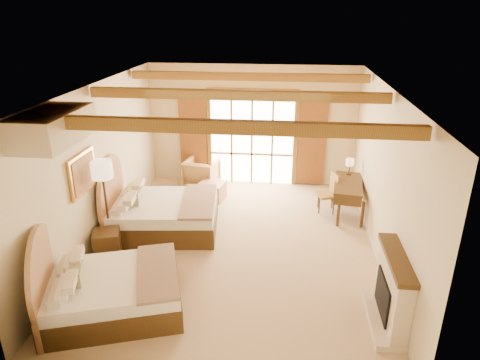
# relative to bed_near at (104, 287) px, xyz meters

# --- Properties ---
(floor) EXTENTS (7.00, 7.00, 0.00)m
(floor) POSITION_rel_bed_near_xyz_m (1.86, 2.22, -0.41)
(floor) COLOR tan
(floor) RESTS_ON ground
(wall_back) EXTENTS (5.50, 0.00, 5.50)m
(wall_back) POSITION_rel_bed_near_xyz_m (1.86, 5.72, 1.19)
(wall_back) COLOR beige
(wall_back) RESTS_ON ground
(wall_left) EXTENTS (0.00, 7.00, 7.00)m
(wall_left) POSITION_rel_bed_near_xyz_m (-0.89, 2.22, 1.19)
(wall_left) COLOR beige
(wall_left) RESTS_ON ground
(wall_right) EXTENTS (0.00, 7.00, 7.00)m
(wall_right) POSITION_rel_bed_near_xyz_m (4.61, 2.22, 1.19)
(wall_right) COLOR beige
(wall_right) RESTS_ON ground
(ceiling) EXTENTS (7.00, 7.00, 0.00)m
(ceiling) POSITION_rel_bed_near_xyz_m (1.86, 2.22, 2.79)
(ceiling) COLOR #BA7C34
(ceiling) RESTS_ON ground
(ceiling_beams) EXTENTS (5.39, 4.60, 0.18)m
(ceiling_beams) POSITION_rel_bed_near_xyz_m (1.86, 2.22, 2.67)
(ceiling_beams) COLOR olive
(ceiling_beams) RESTS_ON ceiling
(french_doors) EXTENTS (3.95, 0.08, 2.60)m
(french_doors) POSITION_rel_bed_near_xyz_m (1.86, 5.66, 0.84)
(french_doors) COLOR white
(french_doors) RESTS_ON ground
(fireplace) EXTENTS (0.46, 1.40, 1.16)m
(fireplace) POSITION_rel_bed_near_xyz_m (4.45, 0.22, 0.10)
(fireplace) COLOR beige
(fireplace) RESTS_ON ground
(painting) EXTENTS (0.06, 0.95, 0.75)m
(painting) POSITION_rel_bed_near_xyz_m (-0.85, 1.47, 1.34)
(painting) COLOR gold
(painting) RESTS_ON wall_left
(canopy_valance) EXTENTS (0.70, 1.40, 0.45)m
(canopy_valance) POSITION_rel_bed_near_xyz_m (-0.54, 0.22, 2.54)
(canopy_valance) COLOR #FAEDC4
(canopy_valance) RESTS_ON ceiling
(bed_near) EXTENTS (2.53, 2.13, 1.37)m
(bed_near) POSITION_rel_bed_near_xyz_m (0.00, 0.00, 0.00)
(bed_near) COLOR #472F13
(bed_near) RESTS_ON floor
(bed_far) EXTENTS (2.45, 1.96, 1.49)m
(bed_far) POSITION_rel_bed_near_xyz_m (0.04, 2.69, 0.04)
(bed_far) COLOR #472F13
(bed_far) RESTS_ON floor
(nightstand) EXTENTS (0.60, 0.60, 0.58)m
(nightstand) POSITION_rel_bed_near_xyz_m (-0.56, 1.47, -0.12)
(nightstand) COLOR #472F13
(nightstand) RESTS_ON floor
(floor_lamp) EXTENTS (0.40, 0.40, 1.87)m
(floor_lamp) POSITION_rel_bed_near_xyz_m (-0.64, 1.81, 1.18)
(floor_lamp) COLOR #3C2618
(floor_lamp) RESTS_ON floor
(armchair) EXTENTS (0.97, 0.99, 0.78)m
(armchair) POSITION_rel_bed_near_xyz_m (0.55, 5.17, -0.02)
(armchair) COLOR #A98245
(armchair) RESTS_ON floor
(ottoman) EXTENTS (0.72, 0.72, 0.45)m
(ottoman) POSITION_rel_bed_near_xyz_m (0.96, 4.41, -0.19)
(ottoman) COLOR tan
(ottoman) RESTS_ON floor
(desk) EXTENTS (0.81, 1.53, 0.79)m
(desk) POSITION_rel_bed_near_xyz_m (4.25, 3.97, 0.01)
(desk) COLOR #472F13
(desk) RESTS_ON floor
(desk_chair) EXTENTS (0.54, 0.53, 0.94)m
(desk_chair) POSITION_rel_bed_near_xyz_m (3.80, 4.05, -0.12)
(desk_chair) COLOR olive
(desk_chair) RESTS_ON floor
(desk_lamp) EXTENTS (0.20, 0.20, 0.39)m
(desk_lamp) POSITION_rel_bed_near_xyz_m (4.31, 4.50, 0.67)
(desk_lamp) COLOR #3C2618
(desk_lamp) RESTS_ON desk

